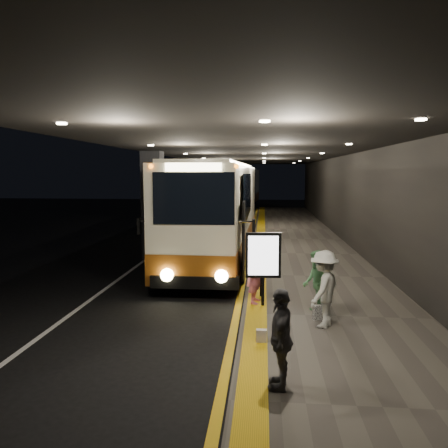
{
  "coord_description": "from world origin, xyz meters",
  "views": [
    {
      "loc": [
        3.0,
        -13.41,
        3.53
      ],
      "look_at": [
        1.58,
        2.15,
        1.7
      ],
      "focal_mm": 35.0,
      "sensor_mm": 36.0,
      "label": 1
    }
  ],
  "objects_px": {
    "info_sign": "(263,257)",
    "stanchion_post": "(261,276)",
    "coach_second": "(233,197)",
    "coach_main": "(217,215)",
    "bag_plain": "(261,336)",
    "passenger_boarding": "(255,271)",
    "passenger_waiting_white": "(324,289)",
    "coach_third": "(243,189)",
    "bag_polka": "(319,312)",
    "passenger_waiting_green": "(316,283)",
    "passenger_waiting_grey": "(281,338)"
  },
  "relations": [
    {
      "from": "coach_third",
      "to": "bag_polka",
      "type": "xyz_separation_m",
      "value": [
        3.5,
        -36.82,
        -1.56
      ]
    },
    {
      "from": "passenger_waiting_white",
      "to": "passenger_waiting_green",
      "type": "bearing_deg",
      "value": -145.33
    },
    {
      "from": "coach_third",
      "to": "info_sign",
      "type": "bearing_deg",
      "value": -83.7
    },
    {
      "from": "coach_main",
      "to": "info_sign",
      "type": "xyz_separation_m",
      "value": [
        1.87,
        -6.64,
        -0.4
      ]
    },
    {
      "from": "passenger_waiting_green",
      "to": "passenger_waiting_grey",
      "type": "distance_m",
      "value": 3.74
    },
    {
      "from": "passenger_boarding",
      "to": "stanchion_post",
      "type": "relative_size",
      "value": 1.47
    },
    {
      "from": "stanchion_post",
      "to": "bag_plain",
      "type": "bearing_deg",
      "value": -89.31
    },
    {
      "from": "passenger_waiting_white",
      "to": "info_sign",
      "type": "relative_size",
      "value": 0.9
    },
    {
      "from": "passenger_waiting_grey",
      "to": "bag_plain",
      "type": "xyz_separation_m",
      "value": [
        -0.31,
        1.82,
        -0.67
      ]
    },
    {
      "from": "coach_main",
      "to": "passenger_waiting_white",
      "type": "height_order",
      "value": "coach_main"
    },
    {
      "from": "bag_polka",
      "to": "stanchion_post",
      "type": "bearing_deg",
      "value": 127.57
    },
    {
      "from": "info_sign",
      "to": "coach_third",
      "type": "bearing_deg",
      "value": 89.43
    },
    {
      "from": "coach_third",
      "to": "bag_polka",
      "type": "height_order",
      "value": "coach_third"
    },
    {
      "from": "coach_main",
      "to": "bag_plain",
      "type": "height_order",
      "value": "coach_main"
    },
    {
      "from": "bag_polka",
      "to": "info_sign",
      "type": "xyz_separation_m",
      "value": [
        -1.3,
        0.93,
        1.11
      ]
    },
    {
      "from": "passenger_waiting_white",
      "to": "bag_polka",
      "type": "height_order",
      "value": "passenger_waiting_white"
    },
    {
      "from": "passenger_boarding",
      "to": "bag_plain",
      "type": "relative_size",
      "value": 6.48
    },
    {
      "from": "coach_second",
      "to": "stanchion_post",
      "type": "height_order",
      "value": "coach_second"
    },
    {
      "from": "coach_second",
      "to": "passenger_waiting_white",
      "type": "distance_m",
      "value": 22.37
    },
    {
      "from": "bag_polka",
      "to": "bag_plain",
      "type": "height_order",
      "value": "bag_polka"
    },
    {
      "from": "coach_second",
      "to": "stanchion_post",
      "type": "bearing_deg",
      "value": -87.69
    },
    {
      "from": "coach_second",
      "to": "stanchion_post",
      "type": "xyz_separation_m",
      "value": [
        2.16,
        -19.83,
        -1.04
      ]
    },
    {
      "from": "coach_main",
      "to": "info_sign",
      "type": "bearing_deg",
      "value": -73.08
    },
    {
      "from": "coach_second",
      "to": "passenger_waiting_green",
      "type": "height_order",
      "value": "coach_second"
    },
    {
      "from": "bag_polka",
      "to": "bag_plain",
      "type": "distance_m",
      "value": 2.01
    },
    {
      "from": "passenger_waiting_grey",
      "to": "bag_polka",
      "type": "distance_m",
      "value": 3.54
    },
    {
      "from": "coach_second",
      "to": "passenger_waiting_grey",
      "type": "relative_size",
      "value": 7.39
    },
    {
      "from": "coach_third",
      "to": "stanchion_post",
      "type": "xyz_separation_m",
      "value": [
        2.14,
        -35.05,
        -1.14
      ]
    },
    {
      "from": "passenger_waiting_grey",
      "to": "bag_polka",
      "type": "height_order",
      "value": "passenger_waiting_grey"
    },
    {
      "from": "coach_main",
      "to": "bag_plain",
      "type": "bearing_deg",
      "value": -77.31
    },
    {
      "from": "passenger_boarding",
      "to": "passenger_waiting_white",
      "type": "distance_m",
      "value": 2.25
    },
    {
      "from": "coach_third",
      "to": "passenger_waiting_green",
      "type": "xyz_separation_m",
      "value": [
        3.46,
        -36.54,
        -0.94
      ]
    },
    {
      "from": "info_sign",
      "to": "stanchion_post",
      "type": "height_order",
      "value": "info_sign"
    },
    {
      "from": "passenger_boarding",
      "to": "passenger_waiting_green",
      "type": "distance_m",
      "value": 1.71
    },
    {
      "from": "passenger_boarding",
      "to": "coach_main",
      "type": "bearing_deg",
      "value": 21.16
    },
    {
      "from": "coach_third",
      "to": "passenger_waiting_green",
      "type": "height_order",
      "value": "coach_third"
    },
    {
      "from": "coach_main",
      "to": "coach_third",
      "type": "relative_size",
      "value": 0.98
    },
    {
      "from": "passenger_waiting_white",
      "to": "bag_polka",
      "type": "bearing_deg",
      "value": -147.13
    },
    {
      "from": "coach_second",
      "to": "bag_plain",
      "type": "relative_size",
      "value": 44.98
    },
    {
      "from": "passenger_waiting_grey",
      "to": "stanchion_post",
      "type": "xyz_separation_m",
      "value": [
        -0.35,
        5.1,
        -0.22
      ]
    },
    {
      "from": "passenger_waiting_green",
      "to": "bag_plain",
      "type": "xyz_separation_m",
      "value": [
        -1.28,
        -1.79,
        -0.65
      ]
    },
    {
      "from": "coach_third",
      "to": "bag_plain",
      "type": "xyz_separation_m",
      "value": [
        2.18,
        -38.33,
        -1.59
      ]
    },
    {
      "from": "passenger_waiting_green",
      "to": "info_sign",
      "type": "relative_size",
      "value": 0.83
    },
    {
      "from": "coach_main",
      "to": "bag_polka",
      "type": "relative_size",
      "value": 36.35
    },
    {
      "from": "passenger_waiting_green",
      "to": "passenger_waiting_grey",
      "type": "relative_size",
      "value": 0.97
    },
    {
      "from": "info_sign",
      "to": "stanchion_post",
      "type": "bearing_deg",
      "value": 89.97
    },
    {
      "from": "coach_second",
      "to": "info_sign",
      "type": "bearing_deg",
      "value": -87.77
    },
    {
      "from": "coach_second",
      "to": "info_sign",
      "type": "xyz_separation_m",
      "value": [
        2.22,
        -20.67,
        -0.34
      ]
    },
    {
      "from": "coach_second",
      "to": "bag_polka",
      "type": "distance_m",
      "value": 21.93
    },
    {
      "from": "coach_main",
      "to": "passenger_boarding",
      "type": "distance_m",
      "value": 6.66
    }
  ]
}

